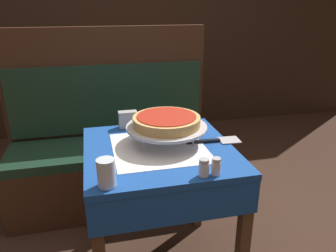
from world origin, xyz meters
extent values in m
cube|color=#194799|center=(0.00, 0.00, 0.71)|extent=(0.69, 0.69, 0.03)
cube|color=white|center=(0.00, 0.00, 0.72)|extent=(0.43, 0.43, 0.00)
cube|color=#194799|center=(0.00, 0.00, 0.62)|extent=(0.69, 0.69, 0.15)
cube|color=#4C331E|center=(0.31, -0.31, 0.35)|extent=(0.05, 0.05, 0.69)
cube|color=#4C331E|center=(-0.31, 0.31, 0.35)|extent=(0.05, 0.05, 0.69)
cube|color=#4C331E|center=(0.31, 0.31, 0.35)|extent=(0.05, 0.05, 0.69)
cube|color=red|center=(0.06, 1.65, 0.70)|extent=(0.74, 0.74, 0.03)
cube|color=white|center=(0.06, 1.65, 0.72)|extent=(0.46, 0.46, 0.00)
cube|color=red|center=(0.06, 1.65, 0.63)|extent=(0.74, 0.74, 0.13)
cube|color=#4C331E|center=(-0.27, 1.32, 0.34)|extent=(0.05, 0.05, 0.69)
cube|color=#4C331E|center=(0.40, 1.32, 0.34)|extent=(0.05, 0.05, 0.69)
cube|color=#4C331E|center=(-0.27, 1.99, 0.34)|extent=(0.05, 0.05, 0.69)
cube|color=#4C331E|center=(0.40, 1.99, 0.34)|extent=(0.05, 0.05, 0.69)
cube|color=#3D2316|center=(-0.18, 0.71, 0.20)|extent=(1.41, 0.51, 0.40)
cube|color=#193323|center=(-0.18, 0.71, 0.43)|extent=(1.38, 0.50, 0.06)
cube|color=#3D2316|center=(-0.18, 0.94, 0.84)|extent=(1.41, 0.06, 0.76)
cube|color=#193323|center=(-0.18, 0.90, 0.72)|extent=(1.35, 0.02, 0.49)
cube|color=black|center=(0.00, 2.18, 1.20)|extent=(6.00, 0.04, 2.40)
cylinder|color=#ADADB2|center=(0.05, 0.18, 0.76)|extent=(0.01, 0.01, 0.07)
cylinder|color=#ADADB2|center=(-0.07, -0.02, 0.76)|extent=(0.01, 0.01, 0.07)
cylinder|color=#ADADB2|center=(0.16, -0.02, 0.76)|extent=(0.01, 0.01, 0.07)
cylinder|color=#ADADB2|center=(0.05, 0.05, 0.79)|extent=(0.26, 0.26, 0.01)
cylinder|color=silver|center=(0.05, 0.05, 0.80)|extent=(0.38, 0.38, 0.01)
cylinder|color=silver|center=(0.05, 0.05, 0.81)|extent=(0.39, 0.39, 0.01)
cylinder|color=tan|center=(0.05, 0.05, 0.84)|extent=(0.32, 0.32, 0.05)
cylinder|color=#B22819|center=(0.05, 0.05, 0.86)|extent=(0.28, 0.28, 0.01)
cube|color=#BCBCC1|center=(0.36, 0.00, 0.73)|extent=(0.10, 0.09, 0.00)
cube|color=black|center=(0.22, 0.01, 0.73)|extent=(0.17, 0.03, 0.01)
cylinder|color=silver|center=(-0.26, -0.29, 0.78)|extent=(0.07, 0.07, 0.11)
cylinder|color=silver|center=(0.11, -0.30, 0.75)|extent=(0.04, 0.04, 0.06)
cylinder|color=#B7B7BC|center=(0.11, -0.30, 0.79)|extent=(0.04, 0.04, 0.02)
cylinder|color=silver|center=(0.16, -0.30, 0.75)|extent=(0.04, 0.04, 0.06)
cylinder|color=#B7B7BC|center=(0.16, -0.30, 0.79)|extent=(0.04, 0.04, 0.02)
cube|color=#B2B2B7|center=(-0.11, 0.30, 0.77)|extent=(0.10, 0.05, 0.09)
cube|color=black|center=(0.08, 1.75, 0.74)|extent=(0.14, 0.14, 0.03)
cylinder|color=black|center=(0.08, 1.75, 0.83)|extent=(0.01, 0.01, 0.15)
cylinder|color=#99194C|center=(0.08, 1.80, 0.81)|extent=(0.04, 0.04, 0.12)
cylinder|color=gold|center=(0.04, 1.73, 0.81)|extent=(0.04, 0.04, 0.12)
cylinder|color=red|center=(0.12, 1.73, 0.81)|extent=(0.04, 0.04, 0.12)
camera|label=1|loc=(-0.29, -1.38, 1.37)|focal=35.00mm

